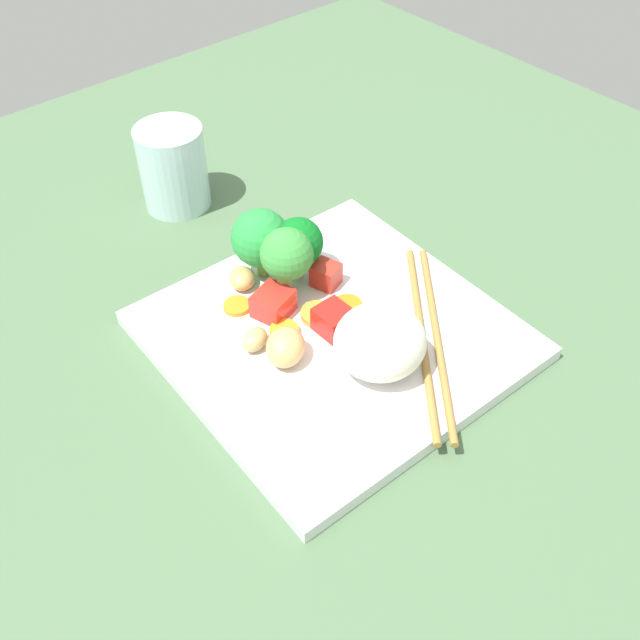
% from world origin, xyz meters
% --- Properties ---
extents(ground_plane, '(1.10, 1.10, 0.02)m').
position_xyz_m(ground_plane, '(0.00, 0.00, -0.01)').
color(ground_plane, '#496645').
extents(square_plate, '(0.28, 0.28, 0.01)m').
position_xyz_m(square_plate, '(0.00, 0.00, 0.01)').
color(square_plate, white).
rests_on(square_plate, ground_plane).
extents(rice_mound, '(0.10, 0.10, 0.06)m').
position_xyz_m(rice_mound, '(0.05, 0.00, 0.04)').
color(rice_mound, white).
rests_on(rice_mound, square_plate).
extents(broccoli_floret_0, '(0.05, 0.05, 0.07)m').
position_xyz_m(broccoli_floret_0, '(-0.06, -0.00, 0.06)').
color(broccoli_floret_0, '#70A04B').
rests_on(broccoli_floret_0, square_plate).
extents(broccoli_floret_1, '(0.05, 0.05, 0.07)m').
position_xyz_m(broccoli_floret_1, '(-0.10, 0.00, 0.05)').
color(broccoli_floret_1, '#71B042').
rests_on(broccoli_floret_1, square_plate).
extents(broccoli_floret_2, '(0.04, 0.04, 0.06)m').
position_xyz_m(broccoli_floret_2, '(-0.07, 0.02, 0.05)').
color(broccoli_floret_2, '#70AE56').
rests_on(broccoli_floret_2, square_plate).
extents(carrot_slice_0, '(0.03, 0.03, 0.00)m').
position_xyz_m(carrot_slice_0, '(-0.07, -0.05, 0.02)').
color(carrot_slice_0, orange).
rests_on(carrot_slice_0, square_plate).
extents(carrot_slice_1, '(0.03, 0.03, 0.01)m').
position_xyz_m(carrot_slice_1, '(-0.02, 0.00, 0.02)').
color(carrot_slice_1, orange).
rests_on(carrot_slice_1, square_plate).
extents(carrot_slice_2, '(0.03, 0.03, 0.01)m').
position_xyz_m(carrot_slice_2, '(-0.01, 0.03, 0.02)').
color(carrot_slice_2, orange).
rests_on(carrot_slice_2, square_plate).
extents(carrot_slice_3, '(0.03, 0.03, 0.01)m').
position_xyz_m(carrot_slice_3, '(-0.02, -0.03, 0.02)').
color(carrot_slice_3, orange).
rests_on(carrot_slice_3, square_plate).
extents(pepper_chunk_0, '(0.03, 0.03, 0.02)m').
position_xyz_m(pepper_chunk_0, '(0.00, -0.00, 0.03)').
color(pepper_chunk_0, red).
rests_on(pepper_chunk_0, square_plate).
extents(pepper_chunk_1, '(0.04, 0.04, 0.02)m').
position_xyz_m(pepper_chunk_1, '(-0.05, -0.03, 0.02)').
color(pepper_chunk_1, red).
rests_on(pepper_chunk_1, square_plate).
extents(pepper_chunk_2, '(0.03, 0.03, 0.02)m').
position_xyz_m(pepper_chunk_2, '(-0.05, 0.03, 0.02)').
color(pepper_chunk_2, red).
rests_on(pepper_chunk_2, square_plate).
extents(chicken_piece_0, '(0.03, 0.03, 0.02)m').
position_xyz_m(chicken_piece_0, '(-0.03, -0.06, 0.02)').
color(chicken_piece_0, tan).
rests_on(chicken_piece_0, square_plate).
extents(chicken_piece_1, '(0.04, 0.03, 0.02)m').
position_xyz_m(chicken_piece_1, '(-0.09, -0.02, 0.02)').
color(chicken_piece_1, tan).
rests_on(chicken_piece_1, square_plate).
extents(chicken_piece_3, '(0.05, 0.05, 0.03)m').
position_xyz_m(chicken_piece_3, '(0.00, -0.05, 0.03)').
color(chicken_piece_3, tan).
rests_on(chicken_piece_3, square_plate).
extents(chopstick_pair, '(0.18, 0.16, 0.01)m').
position_xyz_m(chopstick_pair, '(0.06, 0.05, 0.02)').
color(chopstick_pair, '#A27539').
rests_on(chopstick_pair, square_plate).
extents(drinking_glass, '(0.07, 0.07, 0.09)m').
position_xyz_m(drinking_glass, '(-0.26, 0.01, 0.04)').
color(drinking_glass, silver).
rests_on(drinking_glass, ground_plane).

